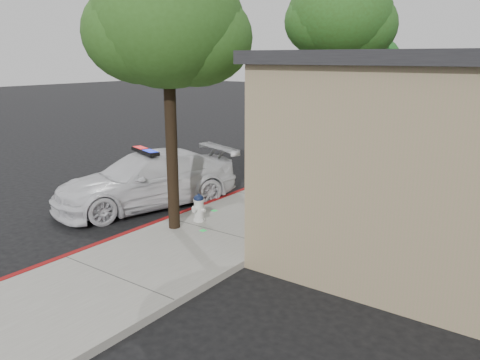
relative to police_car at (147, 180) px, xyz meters
name	(u,v)px	position (x,y,z in m)	size (l,w,h in m)	color
ground	(166,223)	(1.46, -0.77, -0.77)	(120.00, 120.00, 0.00)	black
sidewalk	(280,203)	(3.06, 2.23, -0.69)	(3.20, 60.00, 0.15)	gray
red_curb	(237,194)	(1.52, 2.23, -0.69)	(0.14, 60.00, 0.16)	maroon
police_car	(147,180)	(0.00, 0.00, 0.00)	(3.70, 5.67, 1.65)	white
fire_hydrant	(199,208)	(2.35, -0.48, -0.26)	(0.40, 0.34, 0.70)	white
street_tree_near	(168,29)	(2.18, -1.18, 3.94)	(3.39, 3.34, 6.11)	black
street_tree_mid	(340,19)	(2.28, 7.36, 4.64)	(3.77, 3.69, 6.97)	black
street_tree_far	(369,64)	(2.24, 10.38, 3.07)	(2.80, 2.59, 4.90)	black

